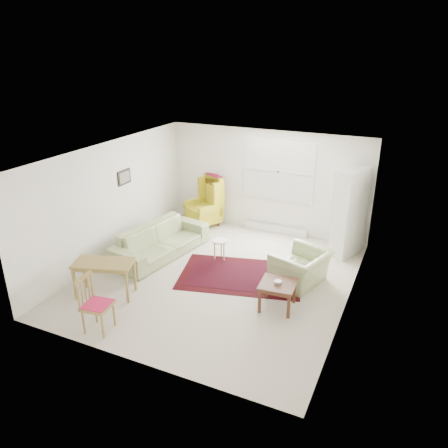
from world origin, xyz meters
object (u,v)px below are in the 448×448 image
at_px(coffee_table, 277,295).
at_px(sofa, 160,235).
at_px(desk_chair, 97,304).
at_px(stool, 220,249).
at_px(desk, 105,279).
at_px(armchair, 301,265).
at_px(wingback_chair, 203,201).
at_px(cabinet, 350,213).

bearing_deg(coffee_table, sofa, 162.69).
bearing_deg(sofa, desk_chair, -158.60).
bearing_deg(stool, desk_chair, -102.31).
bearing_deg(desk, armchair, 31.48).
xyz_separation_m(coffee_table, desk_chair, (-2.41, -1.83, 0.24)).
bearing_deg(sofa, desk, -171.28).
relative_size(wingback_chair, coffee_table, 2.14).
bearing_deg(sofa, coffee_table, -97.69).
xyz_separation_m(wingback_chair, stool, (1.21, -1.57, -0.42)).
relative_size(sofa, desk, 2.20).
bearing_deg(desk, coffee_table, 16.90).
distance_m(wingback_chair, desk, 3.79).
bearing_deg(wingback_chair, sofa, -63.08).
height_order(wingback_chair, coffee_table, wingback_chair).
bearing_deg(stool, cabinet, 30.40).
distance_m(wingback_chair, desk_chair, 4.73).
bearing_deg(desk, cabinet, 44.39).
relative_size(wingback_chair, cabinet, 0.67).
xyz_separation_m(sofa, desk_chair, (0.58, -2.76, 0.01)).
distance_m(armchair, cabinet, 1.89).
xyz_separation_m(wingback_chair, cabinet, (3.63, -0.15, 0.32)).
height_order(coffee_table, desk, desk).
relative_size(sofa, coffee_table, 3.86).
bearing_deg(desk_chair, coffee_table, -59.87).
relative_size(stool, desk, 0.42).
xyz_separation_m(sofa, wingback_chair, (0.05, 1.94, 0.18)).
bearing_deg(armchair, sofa, -70.90).
relative_size(wingback_chair, stool, 2.87).
height_order(cabinet, desk_chair, cabinet).
distance_m(armchair, desk_chair, 3.81).
bearing_deg(stool, coffee_table, -36.91).
relative_size(desk, desk_chair, 1.09).
distance_m(coffee_table, desk, 3.15).
height_order(wingback_chair, stool, wingback_chair).
bearing_deg(desk_chair, cabinet, -41.47).
relative_size(coffee_table, cabinet, 0.31).
height_order(sofa, cabinet, cabinet).
relative_size(coffee_table, desk, 0.57).
bearing_deg(sofa, wingback_chair, 8.14).
height_order(wingback_chair, desk_chair, wingback_chair).
bearing_deg(armchair, stool, -81.17).
distance_m(cabinet, desk, 5.23).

